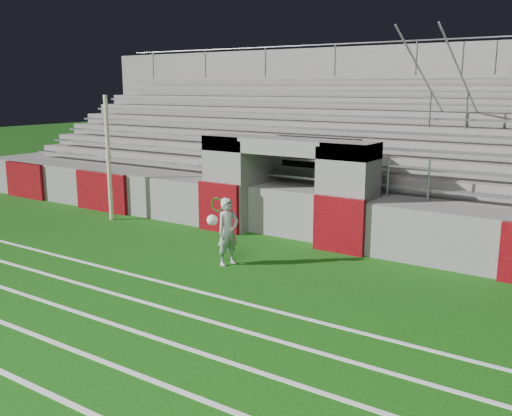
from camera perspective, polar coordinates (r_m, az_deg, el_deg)
The scene contains 5 objects.
ground at distance 12.40m, azimuth -5.46°, elevation -6.32°, with size 90.00×90.00×0.00m, color #11470B.
field_post at distance 17.25m, azimuth -14.53°, elevation 4.80°, with size 0.12×0.12×3.66m, color beige.
stadium_structure at distance 18.76m, azimuth 10.12°, elevation 4.51°, with size 26.00×8.48×5.42m.
goalkeeper_with_ball at distance 12.61m, azimuth -2.88°, elevation -2.32°, with size 0.66×0.63×1.51m.
hose_coil at distance 15.51m, azimuth -3.76°, elevation 0.24°, with size 0.60×0.15×0.60m.
Camera 1 is at (7.52, -9.05, 3.89)m, focal length 40.00 mm.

